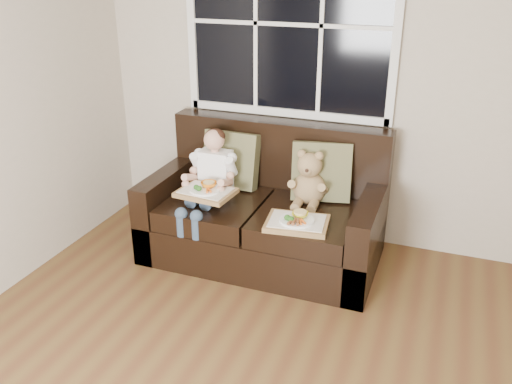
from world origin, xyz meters
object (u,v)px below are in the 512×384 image
at_px(loveseat, 266,216).
at_px(tray_left, 206,191).
at_px(child, 210,176).
at_px(teddy_bear, 309,182).
at_px(tray_right, 297,222).

xyz_separation_m(loveseat, tray_left, (-0.35, -0.28, 0.26)).
relative_size(loveseat, child, 2.20).
relative_size(loveseat, teddy_bear, 4.07).
relative_size(loveseat, tray_left, 4.14).
distance_m(loveseat, child, 0.52).
distance_m(child, teddy_bear, 0.72).
distance_m(loveseat, tray_left, 0.52).
bearing_deg(tray_left, loveseat, 43.47).
height_order(child, tray_right, child).
distance_m(loveseat, teddy_bear, 0.44).
height_order(teddy_bear, tray_left, teddy_bear).
relative_size(child, tray_right, 1.72).
bearing_deg(tray_left, teddy_bear, 31.24).
distance_m(child, tray_right, 0.78).
bearing_deg(teddy_bear, child, -170.49).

